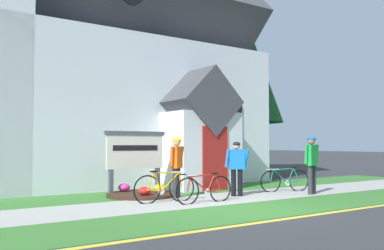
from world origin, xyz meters
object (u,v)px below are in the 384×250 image
at_px(bicycle_orange, 285,180).
at_px(cyclist_in_red_jersey, 237,165).
at_px(church_sign, 135,153).
at_px(bicycle_black, 205,189).
at_px(cyclist_in_yellow_jersey, 177,162).
at_px(roadside_conifer, 241,63).
at_px(cyclist_in_green_jersey, 312,160).
at_px(bicycle_silver, 165,188).

distance_m(bicycle_orange, cyclist_in_red_jersey, 2.14).
distance_m(church_sign, bicycle_orange, 4.84).
relative_size(bicycle_black, cyclist_in_yellow_jersey, 1.02).
bearing_deg(bicycle_black, cyclist_in_red_jersey, 20.90).
bearing_deg(roadside_conifer, cyclist_in_green_jersey, -114.84).
xyz_separation_m(bicycle_orange, roadside_conifer, (3.46, 6.20, 5.13)).
xyz_separation_m(bicycle_orange, cyclist_in_yellow_jersey, (-3.68, 0.63, 0.63)).
xyz_separation_m(bicycle_silver, cyclist_in_yellow_jersey, (0.77, 0.66, 0.61)).
xyz_separation_m(bicycle_orange, bicycle_silver, (-4.45, -0.03, 0.02)).
xyz_separation_m(church_sign, bicycle_black, (0.70, -2.63, -0.90)).
height_order(bicycle_silver, cyclist_in_green_jersey, cyclist_in_green_jersey).
height_order(bicycle_silver, cyclist_in_yellow_jersey, cyclist_in_yellow_jersey).
bearing_deg(church_sign, bicycle_silver, -93.32).
xyz_separation_m(church_sign, bicycle_silver, (-0.11, -1.97, -0.87)).
bearing_deg(bicycle_black, cyclist_in_green_jersey, -4.10).
distance_m(bicycle_silver, cyclist_in_green_jersey, 4.73).
relative_size(bicycle_black, bicycle_silver, 1.00).
bearing_deg(cyclist_in_red_jersey, cyclist_in_yellow_jersey, 156.36).
bearing_deg(bicycle_orange, roadside_conifer, 60.84).
xyz_separation_m(cyclist_in_yellow_jersey, roadside_conifer, (7.14, 5.57, 4.50)).
distance_m(bicycle_orange, cyclist_in_green_jersey, 1.17).
distance_m(bicycle_silver, cyclist_in_red_jersey, 2.45).
bearing_deg(cyclist_in_red_jersey, bicycle_black, -159.10).
bearing_deg(cyclist_in_green_jersey, roadside_conifer, 65.16).
distance_m(church_sign, bicycle_silver, 2.16).
bearing_deg(bicycle_orange, church_sign, 155.84).
bearing_deg(cyclist_in_yellow_jersey, cyclist_in_red_jersey, -23.64).
xyz_separation_m(church_sign, roadside_conifer, (7.79, 4.25, 4.23)).
bearing_deg(cyclist_in_red_jersey, roadside_conifer, 48.67).
bearing_deg(roadside_conifer, cyclist_in_red_jersey, -131.33).
bearing_deg(cyclist_in_green_jersey, bicycle_silver, 168.64).
xyz_separation_m(church_sign, bicycle_orange, (4.34, -1.95, -0.90)).
relative_size(cyclist_in_red_jersey, cyclist_in_green_jersey, 0.91).
distance_m(cyclist_in_green_jersey, roadside_conifer, 9.05).
xyz_separation_m(church_sign, cyclist_in_green_jersey, (4.48, -2.90, -0.22)).
bearing_deg(roadside_conifer, bicycle_black, -135.90).
bearing_deg(cyclist_in_red_jersey, church_sign, 138.33).
xyz_separation_m(cyclist_in_red_jersey, roadside_conifer, (5.52, 6.28, 4.58)).
height_order(bicycle_orange, cyclist_in_red_jersey, cyclist_in_red_jersey).
xyz_separation_m(cyclist_in_yellow_jersey, cyclist_in_red_jersey, (1.62, -0.71, -0.08)).
bearing_deg(bicycle_orange, bicycle_black, -169.41).
height_order(bicycle_black, cyclist_in_green_jersey, cyclist_in_green_jersey).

